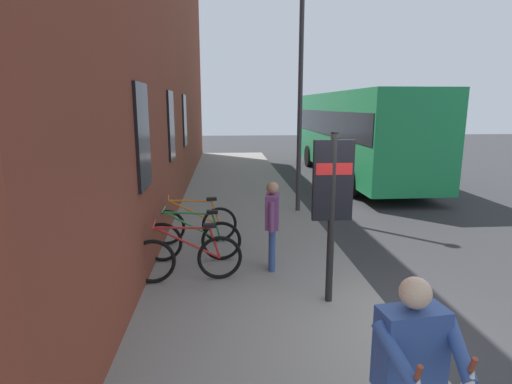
# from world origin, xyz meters

# --- Properties ---
(ground) EXTENTS (60.00, 60.00, 0.00)m
(ground) POSITION_xyz_m (6.00, -1.00, 0.00)
(ground) COLOR #2D2D30
(sidewalk_pavement) EXTENTS (24.00, 3.50, 0.12)m
(sidewalk_pavement) POSITION_xyz_m (8.00, 1.75, 0.06)
(sidewalk_pavement) COLOR gray
(sidewalk_pavement) RESTS_ON ground
(station_facade) EXTENTS (22.00, 0.65, 9.14)m
(station_facade) POSITION_xyz_m (8.99, 3.80, 4.56)
(station_facade) COLOR brown
(station_facade) RESTS_ON ground
(bicycle_far_end) EXTENTS (0.48, 1.77, 0.97)m
(bicycle_far_end) POSITION_xyz_m (1.80, 2.86, 0.51)
(bicycle_far_end) COLOR black
(bicycle_far_end) RESTS_ON sidewalk_pavement
(bicycle_under_window) EXTENTS (0.48, 1.77, 0.97)m
(bicycle_under_window) POSITION_xyz_m (2.69, 2.84, 0.51)
(bicycle_under_window) COLOR black
(bicycle_under_window) RESTS_ON sidewalk_pavement
(bicycle_leaning_wall) EXTENTS (0.48, 1.76, 0.97)m
(bicycle_leaning_wall) POSITION_xyz_m (3.67, 2.87, 0.51)
(bicycle_leaning_wall) COLOR black
(bicycle_leaning_wall) RESTS_ON sidewalk_pavement
(transit_info_sign) EXTENTS (0.10, 0.55, 2.40)m
(transit_info_sign) POSITION_xyz_m (0.96, 0.79, 1.72)
(transit_info_sign) COLOR black
(transit_info_sign) RESTS_ON sidewalk_pavement
(city_bus) EXTENTS (10.50, 2.66, 3.35)m
(city_bus) POSITION_xyz_m (11.56, -3.00, 1.92)
(city_bus) COLOR #1E8C4C
(city_bus) RESTS_ON ground
(pedestrian_crossing_street) EXTENTS (0.58, 0.29, 1.52)m
(pedestrian_crossing_street) POSITION_xyz_m (2.18, 1.46, 1.05)
(pedestrian_crossing_street) COLOR #334C8C
(pedestrian_crossing_street) RESTS_ON sidewalk_pavement
(tourist_with_hotdogs) EXTENTS (0.60, 0.62, 1.62)m
(tourist_with_hotdogs) POSITION_xyz_m (-1.96, 0.98, 1.12)
(tourist_with_hotdogs) COLOR #B2A599
(tourist_with_hotdogs) RESTS_ON sidewalk_pavement
(street_lamp) EXTENTS (0.28, 0.28, 5.59)m
(street_lamp) POSITION_xyz_m (6.16, 0.30, 3.40)
(street_lamp) COLOR #333338
(street_lamp) RESTS_ON sidewalk_pavement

